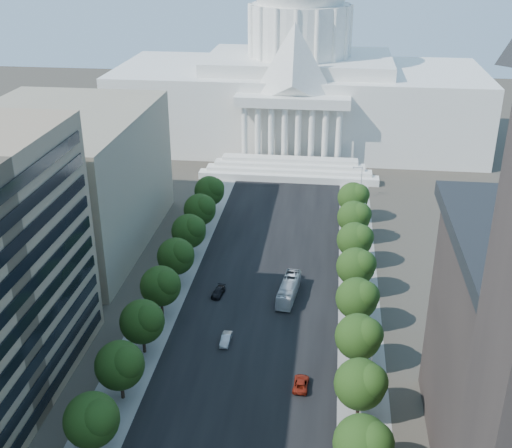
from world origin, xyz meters
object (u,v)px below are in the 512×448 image
at_px(car_silver, 226,339).
at_px(city_bus, 289,290).
at_px(car_red, 301,384).
at_px(car_dark_b, 218,292).

bearing_deg(car_silver, city_bus, 61.57).
xyz_separation_m(car_red, car_dark_b, (-17.98, 26.26, -0.01)).
xyz_separation_m(car_silver, car_dark_b, (-4.19, 15.84, -0.06)).
bearing_deg(city_bus, car_silver, -113.75).
relative_size(car_red, car_dark_b, 1.07).
bearing_deg(car_dark_b, car_silver, -67.27).
bearing_deg(car_dark_b, city_bus, 11.95).
distance_m(car_silver, city_bus, 19.45).
relative_size(car_dark_b, city_bus, 0.38).
xyz_separation_m(car_dark_b, city_bus, (13.90, 0.99, 1.04)).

